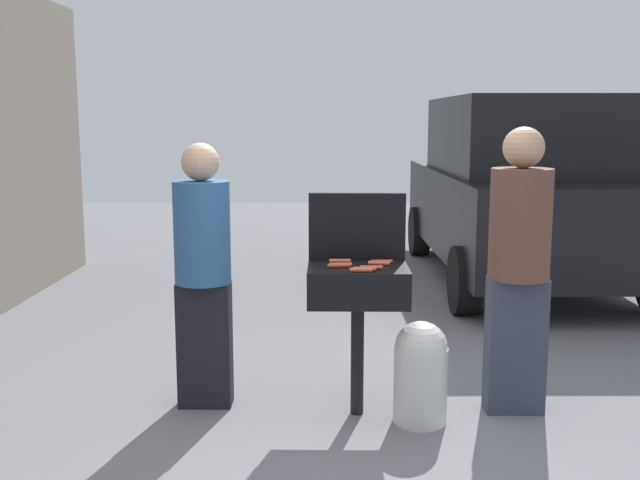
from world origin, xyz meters
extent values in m
plane|color=slate|center=(0.00, 0.00, 0.00)|extent=(24.00, 24.00, 0.00)
cylinder|color=black|center=(0.03, 0.25, 0.35)|extent=(0.08, 0.08, 0.70)
cube|color=black|center=(0.03, 0.25, 0.81)|extent=(0.60, 0.44, 0.22)
cube|color=black|center=(0.03, 0.47, 1.13)|extent=(0.60, 0.05, 0.42)
cylinder|color=#AD4228|center=(0.18, 0.34, 0.93)|extent=(0.13, 0.04, 0.03)
cylinder|color=#C6593D|center=(0.16, 0.29, 0.93)|extent=(0.13, 0.04, 0.03)
cylinder|color=#AD4228|center=(0.11, 0.16, 0.93)|extent=(0.13, 0.03, 0.03)
cylinder|color=#AD4228|center=(-0.08, 0.21, 0.93)|extent=(0.13, 0.04, 0.03)
cylinder|color=#C6593D|center=(-0.07, 0.36, 0.93)|extent=(0.13, 0.03, 0.03)
cylinder|color=#C6593D|center=(0.04, 0.09, 0.93)|extent=(0.13, 0.03, 0.03)
cylinder|color=#B74C33|center=(0.07, 0.12, 0.93)|extent=(0.13, 0.04, 0.03)
cylinder|color=#C6593D|center=(-0.07, 0.24, 0.93)|extent=(0.13, 0.03, 0.03)
cylinder|color=silver|center=(0.40, 0.13, 0.23)|extent=(0.32, 0.32, 0.46)
sphere|color=silver|center=(0.40, 0.13, 0.46)|extent=(0.31, 0.31, 0.31)
cube|color=black|center=(-0.92, 0.39, 0.40)|extent=(0.33, 0.18, 0.79)
cylinder|color=#2D598C|center=(-0.92, 0.39, 1.11)|extent=(0.35, 0.35, 0.63)
sphere|color=tan|center=(-0.92, 0.39, 1.53)|extent=(0.23, 0.23, 0.23)
cube|color=#333847|center=(1.01, 0.32, 0.42)|extent=(0.35, 0.19, 0.84)
cylinder|color=brown|center=(1.01, 0.32, 1.17)|extent=(0.37, 0.37, 0.66)
sphere|color=tan|center=(1.01, 0.32, 1.62)|extent=(0.24, 0.24, 0.24)
cube|color=black|center=(1.98, 4.21, 0.77)|extent=(1.98, 4.43, 0.90)
cube|color=black|center=(1.99, 4.01, 1.62)|extent=(1.81, 2.63, 0.80)
cylinder|color=black|center=(1.11, 2.65, 0.32)|extent=(0.23, 0.64, 0.64)
cylinder|color=black|center=(2.86, 5.77, 0.32)|extent=(0.23, 0.64, 0.64)
cylinder|color=black|center=(1.05, 5.73, 0.32)|extent=(0.23, 0.64, 0.64)
camera|label=1|loc=(-0.14, -4.15, 1.79)|focal=42.24mm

